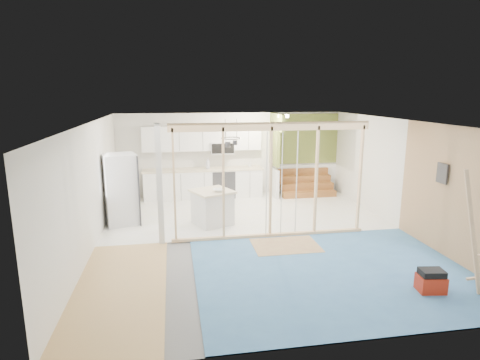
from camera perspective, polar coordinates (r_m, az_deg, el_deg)
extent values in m
cube|color=slate|center=(9.14, 2.41, -8.22)|extent=(7.00, 8.00, 0.01)
cube|color=white|center=(8.58, 2.57, 8.26)|extent=(7.00, 8.00, 0.01)
cube|color=white|center=(12.64, -1.31, 3.65)|extent=(7.00, 0.01, 2.60)
cube|color=white|center=(5.10, 12.07, -9.94)|extent=(7.00, 0.01, 2.60)
cube|color=white|center=(8.75, -20.55, -1.06)|extent=(0.01, 8.00, 2.60)
cube|color=white|center=(10.09, 22.32, 0.50)|extent=(0.01, 8.00, 2.60)
cube|color=white|center=(11.00, 0.24, -4.57)|extent=(7.00, 4.00, 0.02)
cube|color=teal|center=(7.66, 13.16, -12.69)|extent=(5.00, 4.00, 0.02)
cube|color=tan|center=(7.19, -16.68, -14.64)|extent=(1.50, 4.00, 0.02)
cube|color=tan|center=(8.71, 6.51, -9.24)|extent=(1.40, 1.00, 0.01)
cube|color=#E7BD8D|center=(8.66, 4.52, 7.61)|extent=(4.40, 0.09, 0.18)
cube|color=#E7BD8D|center=(9.19, 4.26, -7.80)|extent=(4.40, 0.09, 0.06)
cube|color=silver|center=(8.59, -11.35, -0.75)|extent=(0.12, 0.14, 2.60)
cube|color=#E7BD8D|center=(8.58, -9.35, -0.68)|extent=(0.04, 0.09, 2.40)
cube|color=#E7BD8D|center=(8.65, -2.38, -0.42)|extent=(0.04, 0.09, 2.40)
cube|color=#E7BD8D|center=(8.84, 4.39, -0.17)|extent=(0.05, 0.09, 2.40)
cube|color=#E7BD8D|center=(9.14, 10.79, 0.07)|extent=(0.04, 0.09, 2.40)
cube|color=#E7BD8D|center=(9.56, 16.70, 0.29)|extent=(0.04, 0.09, 2.40)
cylinder|color=silver|center=(8.80, 3.80, -0.74)|extent=(0.02, 0.02, 2.35)
cylinder|color=silver|center=(9.04, 8.05, -0.50)|extent=(0.02, 0.02, 2.35)
cylinder|color=silver|center=(8.92, 5.94, -0.61)|extent=(0.02, 0.02, 2.35)
cube|color=white|center=(12.41, -5.20, -0.60)|extent=(3.60, 0.60, 0.88)
cube|color=beige|center=(12.32, -5.24, 1.51)|extent=(3.66, 0.64, 0.05)
cube|color=white|center=(11.40, -16.37, -2.23)|extent=(0.60, 1.60, 0.88)
cube|color=beige|center=(11.29, -16.51, 0.05)|extent=(0.64, 1.64, 0.05)
cube|color=white|center=(12.30, -5.37, 5.94)|extent=(3.60, 0.34, 0.75)
cube|color=silver|center=(12.35, -2.55, 4.61)|extent=(0.72, 0.38, 0.36)
cube|color=black|center=(12.17, -2.44, 4.49)|extent=(0.68, 0.02, 0.30)
cube|color=olive|center=(12.40, 4.97, 5.77)|extent=(0.10, 0.90, 1.60)
cube|color=white|center=(12.62, 4.86, -0.33)|extent=(0.10, 0.90, 0.90)
cube|color=olive|center=(11.67, 5.89, 8.06)|extent=(0.10, 0.50, 0.50)
cube|color=olive|center=(13.12, 9.18, 5.80)|extent=(2.20, 0.04, 1.60)
cube|color=white|center=(13.32, 8.99, 0.24)|extent=(2.20, 0.04, 0.90)
cube|color=olive|center=(12.68, 9.83, -2.04)|extent=(1.70, 0.26, 0.20)
cube|color=olive|center=(12.87, 9.48, -0.89)|extent=(1.70, 0.26, 0.20)
cube|color=olive|center=(13.07, 9.14, 0.22)|extent=(1.70, 0.26, 0.20)
cube|color=olive|center=(13.27, 8.81, 1.29)|extent=(1.70, 0.26, 0.20)
torus|color=black|center=(10.44, -1.29, 5.97)|extent=(0.52, 0.52, 0.02)
cylinder|color=black|center=(10.40, -2.12, 7.32)|extent=(0.01, 0.01, 0.50)
cylinder|color=black|center=(10.44, -0.47, 7.35)|extent=(0.01, 0.01, 0.50)
cylinder|color=#38393E|center=(10.35, -1.75, 5.07)|extent=(0.14, 0.14, 0.14)
cylinder|color=#38393E|center=(10.57, -0.71, 5.34)|extent=(0.12, 0.12, 0.12)
cube|color=tan|center=(8.49, 29.25, -2.25)|extent=(0.02, 4.00, 2.60)
cube|color=#38393E|center=(8.85, 26.83, 0.86)|extent=(0.04, 0.30, 0.40)
cylinder|color=#FFEABF|center=(11.83, 6.19, 9.03)|extent=(0.32, 0.32, 0.08)
cube|color=silver|center=(10.24, -16.61, -1.32)|extent=(0.94, 0.92, 1.76)
cube|color=#38393E|center=(10.20, -14.54, -1.25)|extent=(0.22, 0.68, 1.73)
cube|color=silver|center=(9.92, -3.94, -4.12)|extent=(1.05, 1.05, 0.81)
cube|color=beige|center=(9.80, -3.98, -1.62)|extent=(1.17, 1.17, 0.05)
imported|color=white|center=(9.66, -3.07, -1.46)|extent=(0.29, 0.29, 0.07)
imported|color=silver|center=(12.26, -4.60, 2.39)|extent=(0.14, 0.14, 0.34)
imported|color=silver|center=(12.58, 1.40, 2.35)|extent=(0.09, 0.10, 0.19)
cube|color=#9A200E|center=(7.45, 25.50, -13.20)|extent=(0.46, 0.37, 0.29)
cube|color=black|center=(7.37, 25.65, -11.80)|extent=(0.41, 0.32, 0.10)
cube|color=tan|center=(7.32, 30.20, -6.61)|extent=(0.48, 0.18, 2.05)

